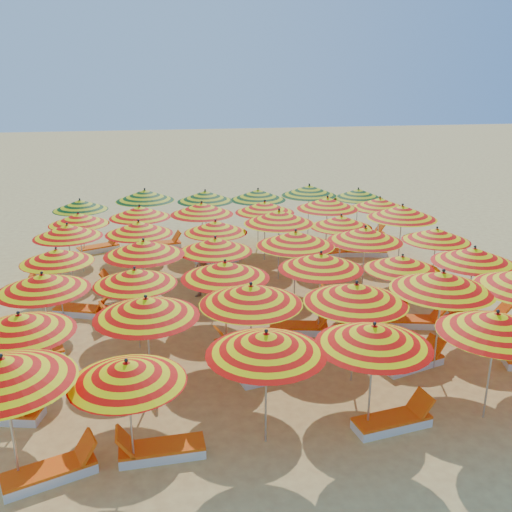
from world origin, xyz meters
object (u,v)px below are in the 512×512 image
(lounger_20, at_px, (125,285))
(beachgoer_b, at_px, (204,279))
(umbrella_7, at_px, (146,307))
(umbrella_15, at_px, (321,261))
(umbrella_21, at_px, (296,239))
(umbrella_38, at_px, (205,196))
(umbrella_27, at_px, (279,217))
(lounger_0, at_px, (52,472))
(umbrella_8, at_px, (251,294))
(umbrella_39, at_px, (258,195))
(umbrella_23, at_px, (436,235))
(lounger_6, at_px, (271,373))
(umbrella_25, at_px, (139,228))
(umbrella_28, at_px, (341,221))
(umbrella_4, at_px, (496,323))
(umbrella_31, at_px, (140,212))
(umbrella_18, at_px, (57,256))
(umbrella_30, at_px, (79,219))
(umbrella_2, at_px, (266,343))
(umbrella_19, at_px, (144,248))
(lounger_10, at_px, (245,341))
(umbrella_1, at_px, (127,372))
(lounger_15, at_px, (128,316))
(umbrella_17, at_px, (474,255))
(lounger_11, at_px, (300,328))
(umbrella_13, at_px, (135,277))
(umbrella_41, at_px, (358,194))
(lounger_22, at_px, (338,252))
(lounger_7, at_px, (413,361))
(umbrella_26, at_px, (216,227))
(lounger_1, at_px, (160,450))
(lounger_5, at_px, (130,388))
(lounger_14, at_px, (83,310))
(lounger_21, at_px, (218,259))
(lounger_24, at_px, (99,248))
(umbrella_37, at_px, (145,195))
(umbrella_35, at_px, (380,203))
(lounger_13, at_px, (480,317))
(umbrella_6, at_px, (20,324))
(umbrella_40, at_px, (309,190))
(beachgoer_a, at_px, (201,273))
(lounger_2, at_px, (394,421))
(lounger_19, at_px, (56,286))
(lounger_12, at_px, (415,321))
(umbrella_12, at_px, (43,282))
(lounger_16, at_px, (235,303))
(lounger_23, at_px, (367,252))
(umbrella_33, at_px, (265,207))
(umbrella_9, at_px, (356,293))
(umbrella_14, at_px, (225,270))
(lounger_25, at_px, (162,245))
(lounger_26, at_px, (366,234))
(umbrella_0, at_px, (3,370))
(umbrella_34, at_px, (327,203))

(lounger_20, bearing_deg, beachgoer_b, 163.28)
(umbrella_7, distance_m, umbrella_15, 5.44)
(umbrella_21, distance_m, umbrella_38, 7.56)
(umbrella_27, bearing_deg, lounger_0, -123.53)
(umbrella_8, xyz_separation_m, umbrella_39, (2.28, 11.51, -0.07))
(umbrella_23, bearing_deg, lounger_6, -145.04)
(umbrella_25, height_order, umbrella_28, umbrella_25)
(umbrella_4, distance_m, umbrella_31, 14.09)
(umbrella_31, bearing_deg, umbrella_18, -117.36)
(umbrella_8, height_order, umbrella_30, umbrella_8)
(umbrella_2, distance_m, umbrella_39, 14.16)
(umbrella_19, distance_m, lounger_10, 4.22)
(umbrella_19, relative_size, umbrella_39, 1.01)
(umbrella_1, height_order, lounger_15, umbrella_1)
(umbrella_17, height_order, lounger_10, umbrella_17)
(lounger_11, bearing_deg, umbrella_13, -166.51)
(umbrella_41, relative_size, lounger_22, 1.47)
(lounger_7, relative_size, lounger_10, 1.00)
(umbrella_2, bearing_deg, umbrella_26, 89.66)
(umbrella_21, height_order, lounger_1, umbrella_21)
(lounger_5, distance_m, lounger_14, 5.22)
(lounger_20, height_order, lounger_21, same)
(lounger_24, distance_m, beachgoer_b, 7.25)
(umbrella_39, height_order, lounger_24, umbrella_39)
(umbrella_7, relative_size, lounger_20, 1.42)
(umbrella_2, bearing_deg, umbrella_37, 99.59)
(lounger_7, height_order, lounger_24, same)
(umbrella_35, xyz_separation_m, lounger_13, (0.55, -7.12, -2.02))
(umbrella_28, height_order, umbrella_39, umbrella_39)
(umbrella_6, relative_size, umbrella_30, 0.89)
(umbrella_8, xyz_separation_m, umbrella_40, (4.64, 11.78, -0.02))
(lounger_10, height_order, beachgoer_a, beachgoer_a)
(lounger_2, relative_size, lounger_19, 1.03)
(lounger_22, bearing_deg, lounger_1, -130.69)
(umbrella_6, distance_m, umbrella_35, 15.57)
(lounger_12, height_order, lounger_24, same)
(umbrella_12, bearing_deg, umbrella_21, 18.01)
(lounger_14, bearing_deg, lounger_13, 7.78)
(lounger_16, bearing_deg, umbrella_39, 86.83)
(umbrella_38, xyz_separation_m, lounger_23, (6.47, -2.48, -2.10))
(umbrella_33, distance_m, lounger_16, 5.41)
(umbrella_9, bearing_deg, lounger_14, 142.71)
(umbrella_38, bearing_deg, lounger_15, -113.03)
(lounger_12, bearing_deg, beachgoer_b, 164.88)
(umbrella_14, distance_m, umbrella_37, 10.08)
(lounger_14, bearing_deg, lounger_2, -25.06)
(umbrella_8, height_order, umbrella_38, umbrella_8)
(lounger_13, relative_size, beachgoer_a, 1.33)
(lounger_25, distance_m, lounger_26, 9.38)
(umbrella_0, relative_size, umbrella_34, 1.00)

